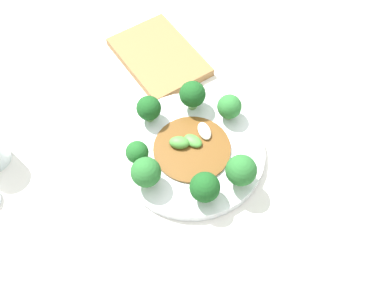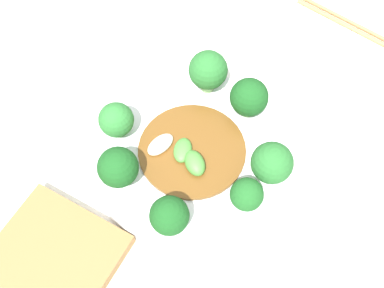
# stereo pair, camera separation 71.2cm
# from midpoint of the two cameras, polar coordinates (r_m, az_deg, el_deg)

# --- Properties ---
(ground_plane) EXTENTS (8.00, 8.00, 0.00)m
(ground_plane) POSITION_cam_midpoint_polar(r_m,az_deg,el_deg) (1.48, 7.22, -27.26)
(ground_plane) COLOR #B7B2A8
(table) EXTENTS (0.99, 0.87, 0.78)m
(table) POSITION_cam_midpoint_polar(r_m,az_deg,el_deg) (1.09, 9.60, -25.28)
(table) COLOR silver
(table) RESTS_ON ground_plane
(plate) EXTENTS (0.29, 0.29, 0.02)m
(plate) POSITION_cam_midpoint_polar(r_m,az_deg,el_deg) (0.71, 12.17, -18.40)
(plate) COLOR silver
(plate) RESTS_ON table
(broccoli_southeast) EXTENTS (0.06, 0.06, 0.07)m
(broccoli_southeast) POSITION_cam_midpoint_polar(r_m,az_deg,el_deg) (0.70, 11.97, -8.70)
(broccoli_southeast) COLOR #70A356
(broccoli_southeast) RESTS_ON plate
(broccoli_south) EXTENTS (0.05, 0.05, 0.06)m
(broccoli_south) POSITION_cam_midpoint_polar(r_m,az_deg,el_deg) (0.71, 18.17, -10.65)
(broccoli_south) COLOR #7AAD5B
(broccoli_south) RESTS_ON plate
(broccoli_northwest) EXTENTS (0.06, 0.06, 0.07)m
(broccoli_northwest) POSITION_cam_midpoint_polar(r_m,az_deg,el_deg) (0.65, 16.39, -26.07)
(broccoli_northwest) COLOR #7AAD5B
(broccoli_northwest) RESTS_ON plate
(broccoli_north) EXTENTS (0.06, 0.06, 0.07)m
(broccoli_north) POSITION_cam_midpoint_polar(r_m,az_deg,el_deg) (0.63, 5.68, -24.25)
(broccoli_north) COLOR #7AAD5B
(broccoli_north) RESTS_ON plate
(broccoli_east) EXTENTS (0.05, 0.05, 0.06)m
(broccoli_east) POSITION_cam_midpoint_polar(r_m,az_deg,el_deg) (0.68, 4.66, -11.52)
(broccoli_east) COLOR #70A356
(broccoli_east) RESTS_ON plate
(broccoli_west) EXTENTS (0.06, 0.06, 0.07)m
(broccoli_west) POSITION_cam_midpoint_polar(r_m,az_deg,el_deg) (0.67, 22.03, -22.52)
(broccoli_west) COLOR #89B76B
(broccoli_west) RESTS_ON plate
(broccoli_northeast) EXTENTS (0.04, 0.04, 0.05)m
(broccoli_northeast) POSITION_cam_midpoint_polar(r_m,az_deg,el_deg) (0.65, 3.43, -20.13)
(broccoli_northeast) COLOR #7AAD5B
(broccoli_northeast) RESTS_ON plate
(stirfry_center) EXTENTS (0.16, 0.16, 0.02)m
(stirfry_center) POSITION_cam_midpoint_polar(r_m,az_deg,el_deg) (0.70, 12.25, -17.68)
(stirfry_center) COLOR brown
(stirfry_center) RESTS_ON plate
(cutting_board) EXTENTS (0.26, 0.21, 0.02)m
(cutting_board) POSITION_cam_midpoint_polar(r_m,az_deg,el_deg) (0.80, 4.60, -0.23)
(cutting_board) COLOR olive
(cutting_board) RESTS_ON table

